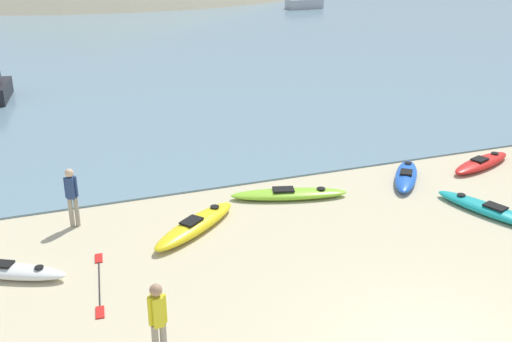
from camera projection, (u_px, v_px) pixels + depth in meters
bay_water at (112, 29)px, 49.78m from camera, size 160.00×70.00×0.06m
kayak_on_sand_0 at (8, 271)px, 13.95m from camera, size 2.78×1.88×0.36m
kayak_on_sand_1 at (195, 225)px, 16.10m from camera, size 3.04×2.61×0.40m
kayak_on_sand_2 at (489, 210)px, 17.07m from camera, size 1.76×3.39×0.33m
kayak_on_sand_4 at (406, 176)px, 19.38m from camera, size 2.22×2.63×0.38m
kayak_on_sand_5 at (289, 194)px, 18.12m from camera, size 3.62×1.67×0.32m
kayak_on_sand_6 at (481, 163)px, 20.54m from camera, size 3.11×1.74×0.34m
person_near_foreground at (158, 319)px, 10.83m from camera, size 0.35×0.25×1.72m
person_near_waterline at (72, 194)px, 16.07m from camera, size 0.34×0.29×1.69m
moored_boat_3 at (304, 4)px, 63.04m from camera, size 3.89×1.86×0.97m
loose_paddle at (99, 283)px, 13.72m from camera, size 0.46×2.78×0.03m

